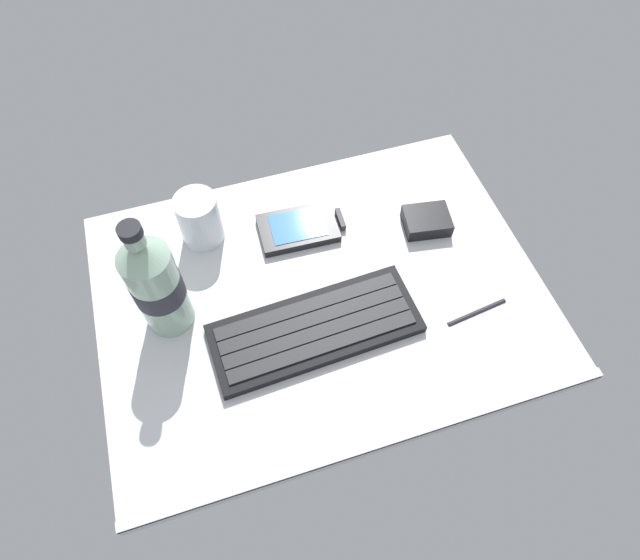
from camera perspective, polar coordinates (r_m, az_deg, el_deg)
name	(u,v)px	position (r cm, az deg, el deg)	size (l,w,h in cm)	color
ground_plane	(320,296)	(80.10, 0.05, -1.64)	(64.00, 48.00, 2.80)	silver
keyboard	(315,328)	(75.51, -0.53, -5.10)	(29.50, 12.38, 1.70)	black
handheld_device	(302,227)	(85.09, -1.91, 5.58)	(13.05, 8.14, 1.50)	black
juice_cup	(200,220)	(83.77, -12.52, 6.13)	(6.40, 6.40, 8.50)	silver
water_bottle	(156,284)	(72.55, -16.88, -0.39)	(6.73, 6.73, 20.80)	#9EC1A8
charger_block	(427,221)	(86.82, 11.15, 6.12)	(7.00, 5.60, 2.40)	black
stylus_pen	(477,311)	(80.45, 16.20, -3.19)	(0.70, 0.70, 9.50)	#26262B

